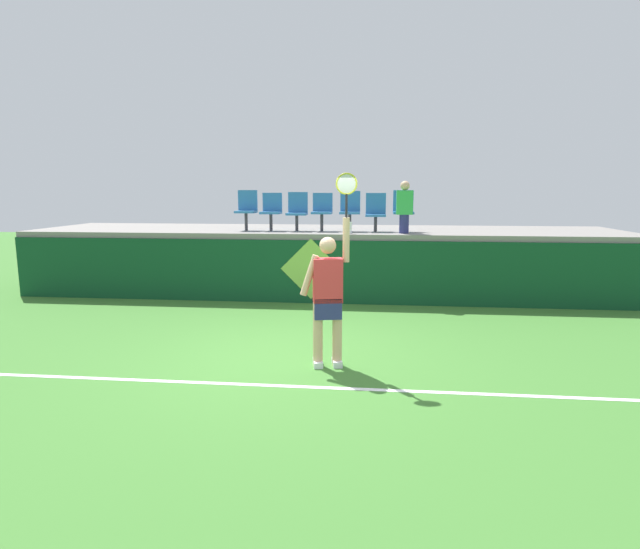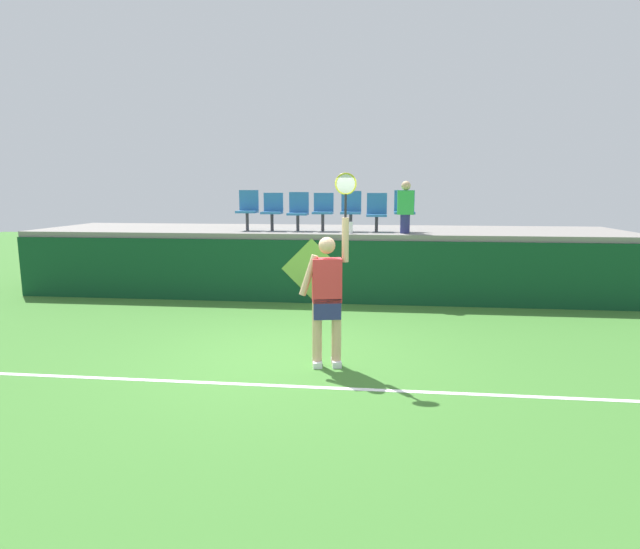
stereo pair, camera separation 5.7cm
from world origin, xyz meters
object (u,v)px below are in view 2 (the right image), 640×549
at_px(stadium_chair_0, 248,208).
at_px(stadium_chair_2, 298,210).
at_px(stadium_chair_1, 273,209).
at_px(stadium_chair_3, 323,210).
at_px(tennis_player, 327,294).
at_px(water_bottle, 351,228).
at_px(tennis_ball, 335,363).
at_px(stadium_chair_6, 404,209).
at_px(spectator_0, 405,206).
at_px(stadium_chair_5, 377,211).
at_px(stadium_chair_4, 351,209).

xyz_separation_m(stadium_chair_0, stadium_chair_2, (1.15, 0.00, -0.04)).
xyz_separation_m(stadium_chair_0, stadium_chair_1, (0.57, -0.00, -0.03)).
bearing_deg(stadium_chair_0, stadium_chair_1, -0.41).
distance_m(stadium_chair_0, stadium_chair_3, 1.71).
height_order(tennis_player, stadium_chair_3, tennis_player).
bearing_deg(tennis_player, water_bottle, 88.67).
bearing_deg(tennis_ball, stadium_chair_6, 76.69).
distance_m(stadium_chair_3, spectator_0, 1.83).
relative_size(tennis_player, stadium_chair_5, 3.06).
height_order(water_bottle, stadium_chair_4, stadium_chair_4).
distance_m(stadium_chair_1, stadium_chair_3, 1.14).
bearing_deg(tennis_player, stadium_chair_3, 96.79).
distance_m(stadium_chair_2, spectator_0, 2.38).
relative_size(stadium_chair_0, stadium_chair_4, 1.02).
distance_m(tennis_ball, stadium_chair_2, 5.22).
bearing_deg(stadium_chair_6, water_bottle, -148.58).
bearing_deg(spectator_0, stadium_chair_0, 173.06).
bearing_deg(tennis_player, stadium_chair_2, 103.32).
xyz_separation_m(stadium_chair_5, spectator_0, (0.60, -0.43, 0.12)).
distance_m(stadium_chair_0, stadium_chair_4, 2.32).
distance_m(stadium_chair_2, stadium_chair_6, 2.34).
bearing_deg(stadium_chair_1, stadium_chair_0, 179.59).
bearing_deg(stadium_chair_2, tennis_ball, -75.51).
distance_m(water_bottle, stadium_chair_3, 1.01).
distance_m(tennis_player, stadium_chair_1, 5.11).
relative_size(stadium_chair_5, spectator_0, 0.77).
bearing_deg(water_bottle, tennis_ball, -89.93).
bearing_deg(tennis_ball, tennis_player, -173.47).
height_order(stadium_chair_2, stadium_chair_6, stadium_chair_6).
xyz_separation_m(stadium_chair_1, stadium_chair_6, (2.92, 0.00, 0.03)).
distance_m(tennis_player, water_bottle, 4.09).
bearing_deg(tennis_ball, stadium_chair_0, 116.66).
distance_m(stadium_chair_1, stadium_chair_2, 0.58).
relative_size(tennis_player, water_bottle, 10.25).
relative_size(tennis_ball, stadium_chair_6, 0.07).
bearing_deg(tennis_ball, stadium_chair_2, 104.49).
bearing_deg(stadium_chair_1, stadium_chair_4, 0.12).
height_order(tennis_ball, stadium_chair_1, stadium_chair_1).
relative_size(stadium_chair_3, stadium_chair_6, 0.93).
height_order(stadium_chair_0, stadium_chair_6, stadium_chair_0).
bearing_deg(stadium_chair_3, tennis_player, -83.21).
bearing_deg(stadium_chair_4, tennis_ball, -89.45).
bearing_deg(tennis_player, spectator_0, 74.23).
distance_m(tennis_ball, spectator_0, 4.86).
distance_m(tennis_ball, stadium_chair_1, 5.39).
xyz_separation_m(tennis_ball, stadium_chair_0, (-2.37, 4.72, 1.91)).
xyz_separation_m(water_bottle, stadium_chair_6, (1.12, 0.69, 0.37)).
distance_m(stadium_chair_3, stadium_chair_4, 0.62).
distance_m(stadium_chair_4, stadium_chair_5, 0.57).
bearing_deg(water_bottle, stadium_chair_3, 134.00).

